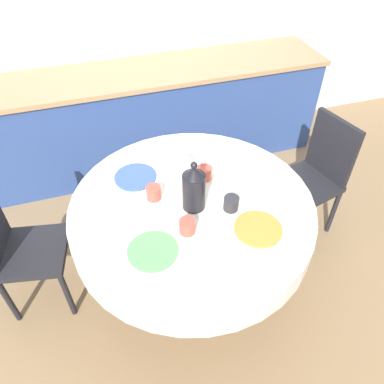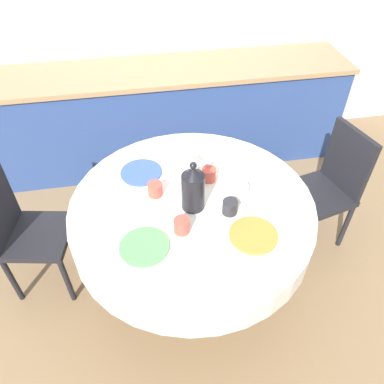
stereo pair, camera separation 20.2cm
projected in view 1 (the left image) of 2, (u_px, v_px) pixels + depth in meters
name	position (u px, v px, depth m)	size (l,w,h in m)	color
ground_plane	(192.00, 277.00, 2.67)	(12.00, 12.00, 0.00)	#8E704C
wall_back	(125.00, 7.00, 3.03)	(7.00, 0.05, 2.60)	silver
kitchen_counter	(143.00, 118.00, 3.37)	(3.24, 0.64, 0.90)	#2D4784
dining_table	(192.00, 217.00, 2.24)	(1.43, 1.43, 0.75)	olive
chair_left	(316.00, 173.00, 2.72)	(0.48, 0.48, 0.93)	black
chair_right	(16.00, 245.00, 2.22)	(0.47, 0.47, 0.93)	black
plate_near_left	(153.00, 251.00, 1.89)	(0.26, 0.26, 0.01)	#5BA85B
cup_near_left	(187.00, 226.00, 1.96)	(0.09, 0.09, 0.08)	#CC4C3D
plate_near_right	(258.00, 229.00, 2.00)	(0.26, 0.26, 0.01)	orange
cup_near_right	(231.00, 203.00, 2.09)	(0.09, 0.09, 0.08)	#28282D
plate_far_left	(135.00, 177.00, 2.31)	(0.26, 0.26, 0.01)	#3856AD
cup_far_left	(154.00, 193.00, 2.15)	(0.09, 0.09, 0.08)	#CC4C3D
plate_far_right	(232.00, 166.00, 2.39)	(0.26, 0.26, 0.01)	white
cup_far_right	(204.00, 173.00, 2.28)	(0.09, 0.09, 0.08)	#CC4C3D
coffee_carafe	(193.00, 188.00, 2.04)	(0.13, 0.13, 0.32)	black
teapot	(181.00, 168.00, 2.23)	(0.23, 0.17, 0.22)	white
fruit_bowl	(232.00, 186.00, 2.21)	(0.16, 0.16, 0.06)	silver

